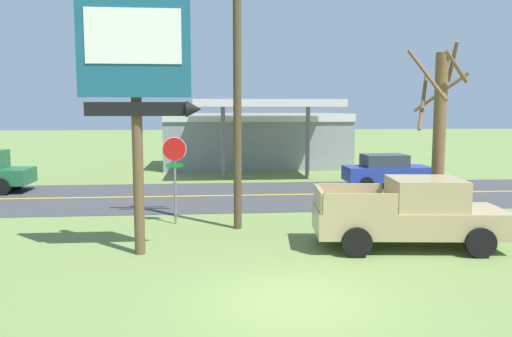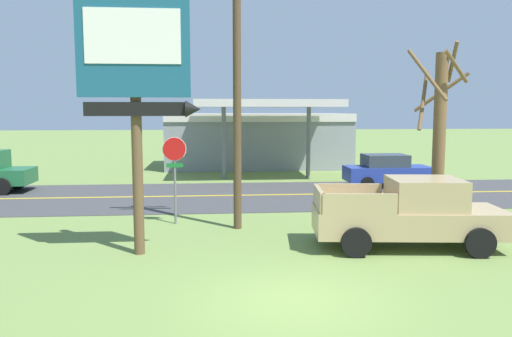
{
  "view_description": "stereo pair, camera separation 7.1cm",
  "coord_description": "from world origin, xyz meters",
  "px_view_note": "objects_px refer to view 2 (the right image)",
  "views": [
    {
      "loc": [
        -1.67,
        -10.0,
        3.86
      ],
      "look_at": [
        0.0,
        8.0,
        1.8
      ],
      "focal_mm": 36.37,
      "sensor_mm": 36.0,
      "label": 1
    },
    {
      "loc": [
        -1.6,
        -10.01,
        3.86
      ],
      "look_at": [
        0.0,
        8.0,
        1.8
      ],
      "focal_mm": 36.37,
      "sensor_mm": 36.0,
      "label": 2
    }
  ],
  "objects_px": {
    "motel_sign": "(137,75)",
    "pickup_tan_parked_on_lawn": "(410,214)",
    "utility_pole": "(237,65)",
    "car_blue_near_lane": "(387,171)",
    "gas_station": "(257,138)",
    "stop_sign": "(175,165)",
    "bare_tree": "(439,134)"
  },
  "relations": [
    {
      "from": "bare_tree",
      "to": "pickup_tan_parked_on_lawn",
      "type": "bearing_deg",
      "value": -127.81
    },
    {
      "from": "motel_sign",
      "to": "pickup_tan_parked_on_lawn",
      "type": "bearing_deg",
      "value": 0.79
    },
    {
      "from": "motel_sign",
      "to": "bare_tree",
      "type": "xyz_separation_m",
      "value": [
        9.2,
        2.39,
        -1.67
      ]
    },
    {
      "from": "stop_sign",
      "to": "car_blue_near_lane",
      "type": "height_order",
      "value": "stop_sign"
    },
    {
      "from": "bare_tree",
      "to": "gas_station",
      "type": "distance_m",
      "value": 19.04
    },
    {
      "from": "utility_pole",
      "to": "bare_tree",
      "type": "bearing_deg",
      "value": -4.42
    },
    {
      "from": "stop_sign",
      "to": "bare_tree",
      "type": "height_order",
      "value": "bare_tree"
    },
    {
      "from": "motel_sign",
      "to": "utility_pole",
      "type": "xyz_separation_m",
      "value": [
        2.73,
        2.89,
        0.52
      ]
    },
    {
      "from": "utility_pole",
      "to": "gas_station",
      "type": "height_order",
      "value": "utility_pole"
    },
    {
      "from": "stop_sign",
      "to": "pickup_tan_parked_on_lawn",
      "type": "relative_size",
      "value": 0.55
    },
    {
      "from": "utility_pole",
      "to": "bare_tree",
      "type": "relative_size",
      "value": 1.64
    },
    {
      "from": "gas_station",
      "to": "stop_sign",
      "type": "bearing_deg",
      "value": -104.25
    },
    {
      "from": "utility_pole",
      "to": "car_blue_near_lane",
      "type": "relative_size",
      "value": 2.34
    },
    {
      "from": "bare_tree",
      "to": "gas_station",
      "type": "height_order",
      "value": "bare_tree"
    },
    {
      "from": "motel_sign",
      "to": "gas_station",
      "type": "relative_size",
      "value": 0.58
    },
    {
      "from": "gas_station",
      "to": "car_blue_near_lane",
      "type": "xyz_separation_m",
      "value": [
        5.62,
        -9.62,
        -1.11
      ]
    },
    {
      "from": "motel_sign",
      "to": "pickup_tan_parked_on_lawn",
      "type": "distance_m",
      "value": 8.33
    },
    {
      "from": "motel_sign",
      "to": "car_blue_near_lane",
      "type": "bearing_deg",
      "value": 46.72
    },
    {
      "from": "utility_pole",
      "to": "gas_station",
      "type": "bearing_deg",
      "value": 82.74
    },
    {
      "from": "utility_pole",
      "to": "car_blue_near_lane",
      "type": "height_order",
      "value": "utility_pole"
    },
    {
      "from": "stop_sign",
      "to": "bare_tree",
      "type": "relative_size",
      "value": 0.49
    },
    {
      "from": "pickup_tan_parked_on_lawn",
      "to": "car_blue_near_lane",
      "type": "distance_m",
      "value": 11.67
    },
    {
      "from": "motel_sign",
      "to": "utility_pole",
      "type": "bearing_deg",
      "value": 46.65
    },
    {
      "from": "utility_pole",
      "to": "gas_station",
      "type": "xyz_separation_m",
      "value": [
        2.3,
        18.04,
        -3.31
      ]
    },
    {
      "from": "motel_sign",
      "to": "car_blue_near_lane",
      "type": "xyz_separation_m",
      "value": [
        10.66,
        11.32,
        -3.91
      ]
    },
    {
      "from": "gas_station",
      "to": "pickup_tan_parked_on_lawn",
      "type": "relative_size",
      "value": 2.23
    },
    {
      "from": "stop_sign",
      "to": "car_blue_near_lane",
      "type": "relative_size",
      "value": 0.7
    },
    {
      "from": "stop_sign",
      "to": "pickup_tan_parked_on_lawn",
      "type": "bearing_deg",
      "value": -28.42
    },
    {
      "from": "pickup_tan_parked_on_lawn",
      "to": "gas_station",
      "type": "bearing_deg",
      "value": 96.55
    },
    {
      "from": "car_blue_near_lane",
      "to": "gas_station",
      "type": "bearing_deg",
      "value": 120.31
    },
    {
      "from": "pickup_tan_parked_on_lawn",
      "to": "car_blue_near_lane",
      "type": "height_order",
      "value": "pickup_tan_parked_on_lawn"
    },
    {
      "from": "motel_sign",
      "to": "utility_pole",
      "type": "distance_m",
      "value": 4.01
    }
  ]
}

